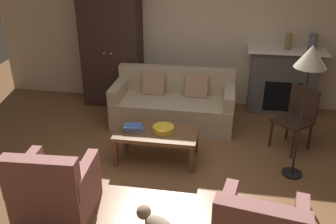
{
  "coord_description": "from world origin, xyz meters",
  "views": [
    {
      "loc": [
        0.61,
        -3.87,
        2.78
      ],
      "look_at": [
        -0.17,
        0.78,
        0.55
      ],
      "focal_mm": 39.8,
      "sensor_mm": 36.0,
      "label": 1
    }
  ],
  "objects_px": {
    "fireplace": "(283,80)",
    "armoire": "(112,49)",
    "side_chair_wooden": "(297,115)",
    "floor_lamp": "(310,65)",
    "book_stack": "(134,128)",
    "mantel_vase_bronze": "(288,41)",
    "fruit_bowl": "(163,129)",
    "armchair_near_left": "(55,191)",
    "coffee_table": "(157,135)",
    "couch": "(174,105)",
    "mantel_vase_slate": "(313,42)"
  },
  "relations": [
    {
      "from": "fireplace",
      "to": "armoire",
      "type": "distance_m",
      "value": 2.98
    },
    {
      "from": "side_chair_wooden",
      "to": "fireplace",
      "type": "bearing_deg",
      "value": 93.59
    },
    {
      "from": "fireplace",
      "to": "floor_lamp",
      "type": "bearing_deg",
      "value": -90.68
    },
    {
      "from": "book_stack",
      "to": "floor_lamp",
      "type": "height_order",
      "value": "floor_lamp"
    },
    {
      "from": "armoire",
      "to": "side_chair_wooden",
      "type": "bearing_deg",
      "value": -20.68
    },
    {
      "from": "mantel_vase_bronze",
      "to": "floor_lamp",
      "type": "height_order",
      "value": "floor_lamp"
    },
    {
      "from": "fruit_bowl",
      "to": "armchair_near_left",
      "type": "height_order",
      "value": "armchair_near_left"
    },
    {
      "from": "coffee_table",
      "to": "couch",
      "type": "bearing_deg",
      "value": 87.03
    },
    {
      "from": "mantel_vase_slate",
      "to": "armchair_near_left",
      "type": "height_order",
      "value": "mantel_vase_slate"
    },
    {
      "from": "coffee_table",
      "to": "fireplace",
      "type": "bearing_deg",
      "value": 45.82
    },
    {
      "from": "couch",
      "to": "fruit_bowl",
      "type": "distance_m",
      "value": 1.12
    },
    {
      "from": "side_chair_wooden",
      "to": "floor_lamp",
      "type": "bearing_deg",
      "value": -97.72
    },
    {
      "from": "armchair_near_left",
      "to": "mantel_vase_bronze",
      "type": "bearing_deg",
      "value": 49.82
    },
    {
      "from": "fruit_bowl",
      "to": "mantel_vase_bronze",
      "type": "height_order",
      "value": "mantel_vase_bronze"
    },
    {
      "from": "fireplace",
      "to": "book_stack",
      "type": "height_order",
      "value": "fireplace"
    },
    {
      "from": "book_stack",
      "to": "armchair_near_left",
      "type": "xyz_separation_m",
      "value": [
        -0.55,
        -1.28,
        -0.15
      ]
    },
    {
      "from": "coffee_table",
      "to": "mantel_vase_bronze",
      "type": "height_order",
      "value": "mantel_vase_bronze"
    },
    {
      "from": "fireplace",
      "to": "coffee_table",
      "type": "height_order",
      "value": "fireplace"
    },
    {
      "from": "mantel_vase_slate",
      "to": "fireplace",
      "type": "bearing_deg",
      "value": 177.3
    },
    {
      "from": "armoire",
      "to": "fruit_bowl",
      "type": "distance_m",
      "value": 2.23
    },
    {
      "from": "coffee_table",
      "to": "floor_lamp",
      "type": "xyz_separation_m",
      "value": [
        1.79,
        -0.09,
        1.11
      ]
    },
    {
      "from": "couch",
      "to": "book_stack",
      "type": "relative_size",
      "value": 7.27
    },
    {
      "from": "armoire",
      "to": "mantel_vase_slate",
      "type": "distance_m",
      "value": 3.34
    },
    {
      "from": "fruit_bowl",
      "to": "armchair_near_left",
      "type": "relative_size",
      "value": 0.32
    },
    {
      "from": "coffee_table",
      "to": "book_stack",
      "type": "bearing_deg",
      "value": -173.77
    },
    {
      "from": "couch",
      "to": "book_stack",
      "type": "bearing_deg",
      "value": -107.36
    },
    {
      "from": "floor_lamp",
      "to": "side_chair_wooden",
      "type": "bearing_deg",
      "value": 82.28
    },
    {
      "from": "mantel_vase_slate",
      "to": "armchair_near_left",
      "type": "relative_size",
      "value": 0.3
    },
    {
      "from": "mantel_vase_bronze",
      "to": "floor_lamp",
      "type": "relative_size",
      "value": 0.15
    },
    {
      "from": "mantel_vase_slate",
      "to": "coffee_table",
      "type": "bearing_deg",
      "value": -139.88
    },
    {
      "from": "fruit_bowl",
      "to": "armchair_near_left",
      "type": "xyz_separation_m",
      "value": [
        -0.94,
        -1.32,
        -0.14
      ]
    },
    {
      "from": "couch",
      "to": "armoire",
      "type": "bearing_deg",
      "value": 150.74
    },
    {
      "from": "mantel_vase_slate",
      "to": "armchair_near_left",
      "type": "xyz_separation_m",
      "value": [
        -3.05,
        -3.16,
        -0.94
      ]
    },
    {
      "from": "mantel_vase_slate",
      "to": "side_chair_wooden",
      "type": "bearing_deg",
      "value": -104.16
    },
    {
      "from": "fireplace",
      "to": "floor_lamp",
      "type": "relative_size",
      "value": 0.74
    },
    {
      "from": "couch",
      "to": "floor_lamp",
      "type": "distance_m",
      "value": 2.41
    },
    {
      "from": "mantel_vase_bronze",
      "to": "side_chair_wooden",
      "type": "distance_m",
      "value": 1.41
    },
    {
      "from": "fruit_bowl",
      "to": "book_stack",
      "type": "relative_size",
      "value": 1.08
    },
    {
      "from": "fireplace",
      "to": "couch",
      "type": "relative_size",
      "value": 0.66
    },
    {
      "from": "book_stack",
      "to": "mantel_vase_bronze",
      "type": "relative_size",
      "value": 1.04
    },
    {
      "from": "book_stack",
      "to": "coffee_table",
      "type": "bearing_deg",
      "value": 6.23
    },
    {
      "from": "coffee_table",
      "to": "book_stack",
      "type": "distance_m",
      "value": 0.32
    },
    {
      "from": "mantel_vase_bronze",
      "to": "mantel_vase_slate",
      "type": "distance_m",
      "value": 0.38
    },
    {
      "from": "fireplace",
      "to": "book_stack",
      "type": "distance_m",
      "value": 2.85
    },
    {
      "from": "side_chair_wooden",
      "to": "mantel_vase_bronze",
      "type": "bearing_deg",
      "value": 93.65
    },
    {
      "from": "book_stack",
      "to": "side_chair_wooden",
      "type": "bearing_deg",
      "value": 17.22
    },
    {
      "from": "side_chair_wooden",
      "to": "floor_lamp",
      "type": "distance_m",
      "value": 1.22
    },
    {
      "from": "side_chair_wooden",
      "to": "armchair_near_left",
      "type": "bearing_deg",
      "value": -144.52
    },
    {
      "from": "couch",
      "to": "fruit_bowl",
      "type": "relative_size",
      "value": 6.72
    },
    {
      "from": "armchair_near_left",
      "to": "floor_lamp",
      "type": "xyz_separation_m",
      "value": [
        2.64,
        1.22,
        1.16
      ]
    }
  ]
}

